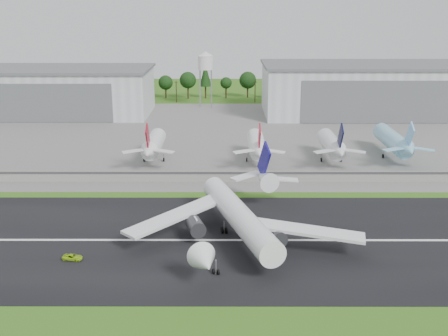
{
  "coord_description": "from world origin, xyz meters",
  "views": [
    {
      "loc": [
        5.38,
        -112.31,
        54.28
      ],
      "look_at": [
        5.03,
        40.0,
        9.0
      ],
      "focal_mm": 45.0,
      "sensor_mm": 36.0,
      "label": 1
    }
  ],
  "objects_px": {
    "parked_jet_red_a": "(153,145)",
    "parked_jet_navy": "(333,145)",
    "parked_jet_skyblue": "(395,142)",
    "main_airliner": "(238,222)",
    "ground_vehicle": "(73,257)",
    "parked_jet_red_b": "(257,146)"
  },
  "relations": [
    {
      "from": "main_airliner",
      "to": "parked_jet_red_b",
      "type": "bearing_deg",
      "value": -113.36
    },
    {
      "from": "parked_jet_red_a",
      "to": "parked_jet_skyblue",
      "type": "height_order",
      "value": "parked_jet_skyblue"
    },
    {
      "from": "main_airliner",
      "to": "parked_jet_red_b",
      "type": "xyz_separation_m",
      "value": [
        8.02,
        67.0,
        1.39
      ]
    },
    {
      "from": "main_airliner",
      "to": "ground_vehicle",
      "type": "height_order",
      "value": "main_airliner"
    },
    {
      "from": "main_airliner",
      "to": "parked_jet_red_a",
      "type": "height_order",
      "value": "main_airliner"
    },
    {
      "from": "parked_jet_red_a",
      "to": "parked_jet_red_b",
      "type": "bearing_deg",
      "value": -0.01
    },
    {
      "from": "main_airliner",
      "to": "parked_jet_red_a",
      "type": "bearing_deg",
      "value": -83.66
    },
    {
      "from": "ground_vehicle",
      "to": "parked_jet_red_b",
      "type": "height_order",
      "value": "parked_jet_red_b"
    },
    {
      "from": "parked_jet_red_a",
      "to": "parked_jet_navy",
      "type": "distance_m",
      "value": 62.59
    },
    {
      "from": "parked_jet_red_a",
      "to": "parked_jet_red_b",
      "type": "distance_m",
      "value": 36.29
    },
    {
      "from": "parked_jet_red_a",
      "to": "parked_jet_navy",
      "type": "height_order",
      "value": "parked_jet_navy"
    },
    {
      "from": "main_airliner",
      "to": "parked_jet_red_a",
      "type": "relative_size",
      "value": 1.86
    },
    {
      "from": "main_airliner",
      "to": "parked_jet_red_b",
      "type": "relative_size",
      "value": 1.86
    },
    {
      "from": "ground_vehicle",
      "to": "parked_jet_red_b",
      "type": "xyz_separation_m",
      "value": [
        44.47,
        77.15,
        5.57
      ]
    },
    {
      "from": "main_airliner",
      "to": "ground_vehicle",
      "type": "distance_m",
      "value": 38.07
    },
    {
      "from": "main_airliner",
      "to": "ground_vehicle",
      "type": "relative_size",
      "value": 13.23
    },
    {
      "from": "parked_jet_red_b",
      "to": "parked_jet_skyblue",
      "type": "distance_m",
      "value": 49.65
    },
    {
      "from": "parked_jet_red_a",
      "to": "parked_jet_navy",
      "type": "bearing_deg",
      "value": 0.0
    },
    {
      "from": "ground_vehicle",
      "to": "parked_jet_skyblue",
      "type": "height_order",
      "value": "parked_jet_skyblue"
    },
    {
      "from": "ground_vehicle",
      "to": "parked_jet_red_a",
      "type": "relative_size",
      "value": 0.14
    },
    {
      "from": "parked_jet_red_b",
      "to": "parked_jet_skyblue",
      "type": "relative_size",
      "value": 0.84
    },
    {
      "from": "parked_jet_navy",
      "to": "parked_jet_skyblue",
      "type": "xyz_separation_m",
      "value": [
        23.1,
        5.02,
        0.1
      ]
    }
  ]
}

